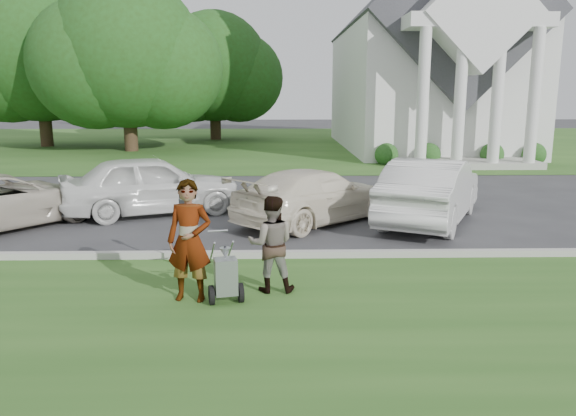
{
  "coord_description": "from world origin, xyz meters",
  "views": [
    {
      "loc": [
        0.32,
        -10.46,
        3.32
      ],
      "look_at": [
        0.54,
        0.0,
        1.16
      ],
      "focal_mm": 35.0,
      "sensor_mm": 36.0,
      "label": 1
    }
  ],
  "objects_px": {
    "person_left": "(189,242)",
    "car_c": "(314,196)",
    "car_b": "(152,185)",
    "person_right": "(271,245)",
    "tree_left": "(126,60)",
    "tree_back": "(214,72)",
    "tree_far": "(39,52)",
    "car_a": "(0,201)",
    "church": "(425,46)",
    "car_d": "(431,191)",
    "striping_cart": "(226,278)",
    "parking_meter_near": "(183,225)"
  },
  "relations": [
    {
      "from": "tree_back",
      "to": "tree_left",
      "type": "bearing_deg",
      "value": -116.57
    },
    {
      "from": "car_b",
      "to": "car_c",
      "type": "xyz_separation_m",
      "value": [
        4.42,
        -1.07,
        -0.13
      ]
    },
    {
      "from": "striping_cart",
      "to": "parking_meter_near",
      "type": "distance_m",
      "value": 2.1
    },
    {
      "from": "car_b",
      "to": "person_right",
      "type": "bearing_deg",
      "value": -173.2
    },
    {
      "from": "church",
      "to": "car_b",
      "type": "height_order",
      "value": "church"
    },
    {
      "from": "car_c",
      "to": "person_right",
      "type": "bearing_deg",
      "value": 124.9
    },
    {
      "from": "church",
      "to": "striping_cart",
      "type": "height_order",
      "value": "church"
    },
    {
      "from": "car_a",
      "to": "car_b",
      "type": "relative_size",
      "value": 1.02
    },
    {
      "from": "car_b",
      "to": "car_d",
      "type": "distance_m",
      "value": 7.51
    },
    {
      "from": "car_a",
      "to": "church",
      "type": "bearing_deg",
      "value": -90.34
    },
    {
      "from": "church",
      "to": "car_d",
      "type": "bearing_deg",
      "value": -103.61
    },
    {
      "from": "church",
      "to": "person_right",
      "type": "distance_m",
      "value": 26.52
    },
    {
      "from": "church",
      "to": "tree_back",
      "type": "bearing_deg",
      "value": 152.15
    },
    {
      "from": "car_b",
      "to": "church",
      "type": "bearing_deg",
      "value": -54.9
    },
    {
      "from": "tree_far",
      "to": "striping_cart",
      "type": "relative_size",
      "value": 10.2
    },
    {
      "from": "tree_left",
      "to": "tree_back",
      "type": "bearing_deg",
      "value": 63.43
    },
    {
      "from": "person_left",
      "to": "car_b",
      "type": "relative_size",
      "value": 0.41
    },
    {
      "from": "parking_meter_near",
      "to": "car_b",
      "type": "relative_size",
      "value": 0.28
    },
    {
      "from": "church",
      "to": "car_a",
      "type": "relative_size",
      "value": 4.86
    },
    {
      "from": "parking_meter_near",
      "to": "car_d",
      "type": "xyz_separation_m",
      "value": [
        5.76,
        3.84,
        -0.04
      ]
    },
    {
      "from": "parking_meter_near",
      "to": "car_c",
      "type": "relative_size",
      "value": 0.29
    },
    {
      "from": "church",
      "to": "car_d",
      "type": "xyz_separation_m",
      "value": [
        -4.69,
        -19.39,
        -5.11
      ]
    },
    {
      "from": "tree_far",
      "to": "parking_meter_near",
      "type": "relative_size",
      "value": 8.42
    },
    {
      "from": "car_b",
      "to": "car_d",
      "type": "height_order",
      "value": "car_d"
    },
    {
      "from": "tree_back",
      "to": "person_right",
      "type": "bearing_deg",
      "value": -82.3
    },
    {
      "from": "person_left",
      "to": "car_c",
      "type": "relative_size",
      "value": 0.41
    },
    {
      "from": "tree_far",
      "to": "car_d",
      "type": "distance_m",
      "value": 28.48
    },
    {
      "from": "tree_left",
      "to": "church",
      "type": "bearing_deg",
      "value": 3.79
    },
    {
      "from": "tree_back",
      "to": "car_b",
      "type": "relative_size",
      "value": 1.98
    },
    {
      "from": "car_a",
      "to": "person_right",
      "type": "bearing_deg",
      "value": -177.08
    },
    {
      "from": "tree_left",
      "to": "tree_far",
      "type": "xyz_separation_m",
      "value": [
        -6.0,
        3.0,
        0.58
      ]
    },
    {
      "from": "church",
      "to": "striping_cart",
      "type": "xyz_separation_m",
      "value": [
        -9.49,
        -25.04,
        -5.51
      ]
    },
    {
      "from": "church",
      "to": "car_b",
      "type": "bearing_deg",
      "value": -123.57
    },
    {
      "from": "car_d",
      "to": "car_b",
      "type": "bearing_deg",
      "value": 17.67
    },
    {
      "from": "person_left",
      "to": "striping_cart",
      "type": "bearing_deg",
      "value": -5.23
    },
    {
      "from": "parking_meter_near",
      "to": "car_b",
      "type": "xyz_separation_m",
      "value": [
        -1.66,
        4.98,
        -0.04
      ]
    },
    {
      "from": "tree_back",
      "to": "car_c",
      "type": "xyz_separation_m",
      "value": [
        5.32,
        -26.2,
        -4.03
      ]
    },
    {
      "from": "car_d",
      "to": "car_c",
      "type": "bearing_deg",
      "value": 25.18
    },
    {
      "from": "tree_far",
      "to": "car_c",
      "type": "relative_size",
      "value": 2.43
    },
    {
      "from": "tree_left",
      "to": "car_b",
      "type": "relative_size",
      "value": 2.19
    },
    {
      "from": "church",
      "to": "car_a",
      "type": "bearing_deg",
      "value": -128.19
    },
    {
      "from": "car_b",
      "to": "car_c",
      "type": "relative_size",
      "value": 1.01
    },
    {
      "from": "person_left",
      "to": "person_right",
      "type": "xyz_separation_m",
      "value": [
        1.3,
        0.4,
        -0.17
      ]
    },
    {
      "from": "person_left",
      "to": "car_c",
      "type": "xyz_separation_m",
      "value": [
        2.38,
        5.58,
        -0.29
      ]
    },
    {
      "from": "person_left",
      "to": "car_c",
      "type": "height_order",
      "value": "person_left"
    },
    {
      "from": "tree_left",
      "to": "person_right",
      "type": "xyz_separation_m",
      "value": [
        8.24,
        -23.38,
        -4.29
      ]
    },
    {
      "from": "striping_cart",
      "to": "car_a",
      "type": "distance_m",
      "value": 8.03
    },
    {
      "from": "person_left",
      "to": "tree_left",
      "type": "bearing_deg",
      "value": 114.39
    },
    {
      "from": "church",
      "to": "person_left",
      "type": "distance_m",
      "value": 27.31
    },
    {
      "from": "tree_left",
      "to": "parking_meter_near",
      "type": "relative_size",
      "value": 7.69
    }
  ]
}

